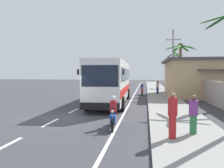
{
  "coord_description": "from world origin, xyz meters",
  "views": [
    {
      "loc": [
        4.99,
        -12.01,
        2.61
      ],
      "look_at": [
        2.08,
        6.96,
        1.7
      ],
      "focal_mm": 35.17,
      "sensor_mm": 36.0,
      "label": 1
    }
  ],
  "objects_px": {
    "coach_bus_foreground": "(112,80)",
    "pedestrian_far_walk": "(158,87)",
    "pedestrian_midwalk": "(173,115)",
    "coach_bus_far_lane": "(115,76)",
    "pedestrian_near_kerb": "(193,113)",
    "palm_third": "(175,61)",
    "motorcycle_trailing": "(142,90)",
    "palm_nearest": "(181,57)",
    "utility_pole_mid": "(173,60)",
    "motorcycle_beside_bus": "(113,115)"
  },
  "relations": [
    {
      "from": "pedestrian_midwalk",
      "to": "palm_third",
      "type": "distance_m",
      "value": 32.13
    },
    {
      "from": "pedestrian_near_kerb",
      "to": "palm_nearest",
      "type": "height_order",
      "value": "palm_nearest"
    },
    {
      "from": "pedestrian_midwalk",
      "to": "pedestrian_near_kerb",
      "type": "bearing_deg",
      "value": 0.85
    },
    {
      "from": "coach_bus_far_lane",
      "to": "coach_bus_foreground",
      "type": "bearing_deg",
      "value": -82.72
    },
    {
      "from": "coach_bus_foreground",
      "to": "coach_bus_far_lane",
      "type": "relative_size",
      "value": 1.07
    },
    {
      "from": "motorcycle_trailing",
      "to": "utility_pole_mid",
      "type": "xyz_separation_m",
      "value": [
        3.88,
        2.32,
        3.67
      ]
    },
    {
      "from": "coach_bus_foreground",
      "to": "pedestrian_midwalk",
      "type": "bearing_deg",
      "value": -69.24
    },
    {
      "from": "pedestrian_near_kerb",
      "to": "palm_nearest",
      "type": "bearing_deg",
      "value": 118.88
    },
    {
      "from": "utility_pole_mid",
      "to": "pedestrian_far_walk",
      "type": "bearing_deg",
      "value": -134.99
    },
    {
      "from": "coach_bus_foreground",
      "to": "palm_third",
      "type": "distance_m",
      "value": 22.82
    },
    {
      "from": "pedestrian_far_walk",
      "to": "palm_nearest",
      "type": "bearing_deg",
      "value": 167.74
    },
    {
      "from": "coach_bus_far_lane",
      "to": "pedestrian_near_kerb",
      "type": "height_order",
      "value": "coach_bus_far_lane"
    },
    {
      "from": "motorcycle_beside_bus",
      "to": "palm_third",
      "type": "xyz_separation_m",
      "value": [
        6.59,
        29.82,
        4.27
      ]
    },
    {
      "from": "motorcycle_trailing",
      "to": "coach_bus_foreground",
      "type": "bearing_deg",
      "value": -107.69
    },
    {
      "from": "pedestrian_midwalk",
      "to": "utility_pole_mid",
      "type": "relative_size",
      "value": 0.21
    },
    {
      "from": "pedestrian_midwalk",
      "to": "pedestrian_far_walk",
      "type": "xyz_separation_m",
      "value": [
        0.42,
        18.72,
        -0.08
      ]
    },
    {
      "from": "pedestrian_near_kerb",
      "to": "pedestrian_midwalk",
      "type": "xyz_separation_m",
      "value": [
        -0.93,
        -0.81,
        0.08
      ]
    },
    {
      "from": "motorcycle_beside_bus",
      "to": "pedestrian_midwalk",
      "type": "xyz_separation_m",
      "value": [
        2.56,
        -1.83,
        0.42
      ]
    },
    {
      "from": "coach_bus_foreground",
      "to": "coach_bus_far_lane",
      "type": "bearing_deg",
      "value": 97.28
    },
    {
      "from": "coach_bus_far_lane",
      "to": "motorcycle_beside_bus",
      "type": "distance_m",
      "value": 39.93
    },
    {
      "from": "palm_nearest",
      "to": "palm_third",
      "type": "relative_size",
      "value": 0.92
    },
    {
      "from": "coach_bus_far_lane",
      "to": "pedestrian_midwalk",
      "type": "relative_size",
      "value": 6.2
    },
    {
      "from": "coach_bus_foreground",
      "to": "motorcycle_trailing",
      "type": "height_order",
      "value": "coach_bus_foreground"
    },
    {
      "from": "coach_bus_foreground",
      "to": "pedestrian_near_kerb",
      "type": "bearing_deg",
      "value": -63.14
    },
    {
      "from": "motorcycle_trailing",
      "to": "pedestrian_near_kerb",
      "type": "relative_size",
      "value": 1.22
    },
    {
      "from": "motorcycle_beside_bus",
      "to": "pedestrian_near_kerb",
      "type": "height_order",
      "value": "pedestrian_near_kerb"
    },
    {
      "from": "palm_nearest",
      "to": "palm_third",
      "type": "height_order",
      "value": "palm_third"
    },
    {
      "from": "pedestrian_far_walk",
      "to": "utility_pole_mid",
      "type": "height_order",
      "value": "utility_pole_mid"
    },
    {
      "from": "motorcycle_beside_bus",
      "to": "motorcycle_trailing",
      "type": "distance_m",
      "value": 16.62
    },
    {
      "from": "coach_bus_far_lane",
      "to": "utility_pole_mid",
      "type": "bearing_deg",
      "value": -63.36
    },
    {
      "from": "coach_bus_foreground",
      "to": "coach_bus_far_lane",
      "type": "xyz_separation_m",
      "value": [
        -3.95,
        30.9,
        -0.0
      ]
    },
    {
      "from": "utility_pole_mid",
      "to": "palm_third",
      "type": "relative_size",
      "value": 1.28
    },
    {
      "from": "coach_bus_foreground",
      "to": "motorcycle_trailing",
      "type": "relative_size",
      "value": 5.93
    },
    {
      "from": "motorcycle_trailing",
      "to": "pedestrian_midwalk",
      "type": "relative_size",
      "value": 1.12
    },
    {
      "from": "pedestrian_midwalk",
      "to": "palm_third",
      "type": "relative_size",
      "value": 0.27
    },
    {
      "from": "coach_bus_far_lane",
      "to": "motorcycle_beside_bus",
      "type": "xyz_separation_m",
      "value": [
        5.36,
        -39.54,
        -1.37
      ]
    },
    {
      "from": "coach_bus_far_lane",
      "to": "motorcycle_trailing",
      "type": "height_order",
      "value": "coach_bus_far_lane"
    },
    {
      "from": "coach_bus_foreground",
      "to": "pedestrian_far_walk",
      "type": "relative_size",
      "value": 7.25
    },
    {
      "from": "palm_third",
      "to": "coach_bus_far_lane",
      "type": "bearing_deg",
      "value": 140.86
    },
    {
      "from": "motorcycle_beside_bus",
      "to": "pedestrian_near_kerb",
      "type": "distance_m",
      "value": 3.65
    },
    {
      "from": "pedestrian_far_walk",
      "to": "motorcycle_beside_bus",
      "type": "bearing_deg",
      "value": 116.96
    },
    {
      "from": "motorcycle_beside_bus",
      "to": "motorcycle_trailing",
      "type": "xyz_separation_m",
      "value": [
        1.12,
        16.58,
        -0.0
      ]
    },
    {
      "from": "coach_bus_far_lane",
      "to": "motorcycle_trailing",
      "type": "bearing_deg",
      "value": -74.24
    },
    {
      "from": "palm_nearest",
      "to": "utility_pole_mid",
      "type": "bearing_deg",
      "value": 93.27
    },
    {
      "from": "pedestrian_near_kerb",
      "to": "pedestrian_midwalk",
      "type": "distance_m",
      "value": 1.23
    },
    {
      "from": "coach_bus_far_lane",
      "to": "motorcycle_trailing",
      "type": "relative_size",
      "value": 5.55
    },
    {
      "from": "pedestrian_midwalk",
      "to": "palm_nearest",
      "type": "xyz_separation_m",
      "value": [
        2.7,
        16.07,
        3.31
      ]
    },
    {
      "from": "motorcycle_trailing",
      "to": "pedestrian_midwalk",
      "type": "distance_m",
      "value": 18.47
    },
    {
      "from": "utility_pole_mid",
      "to": "coach_bus_far_lane",
      "type": "bearing_deg",
      "value": 116.64
    },
    {
      "from": "pedestrian_far_walk",
      "to": "motorcycle_trailing",
      "type": "bearing_deg",
      "value": 46.34
    }
  ]
}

